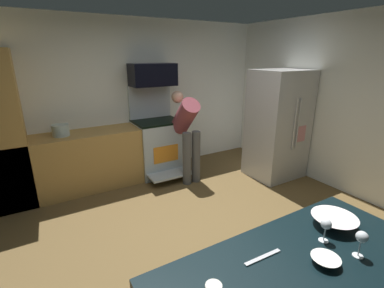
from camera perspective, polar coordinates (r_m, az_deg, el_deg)
The scene contains 14 objects.
ground_plane at distance 3.37m, azimuth 2.17°, elevation -18.95°, with size 5.20×4.80×0.02m, color brown.
wall_back at distance 4.87m, azimuth -12.81°, elevation 9.23°, with size 5.20×0.12×2.60m, color white.
wall_right at distance 4.65m, azimuth 30.03°, elevation 6.84°, with size 0.12×4.80×2.60m, color white.
lower_cabinet_run at distance 4.55m, azimuth -21.43°, elevation -3.35°, with size 2.40×0.60×0.90m, color #B88945.
oven_range at distance 4.82m, azimuth -7.13°, elevation -0.21°, with size 0.76×0.96×1.52m.
microwave at distance 4.68m, azimuth -8.19°, elevation 14.12°, with size 0.74×0.38×0.36m, color black.
refrigerator at distance 4.81m, azimuth 17.42°, elevation 3.83°, with size 0.86×0.75×1.80m.
person_cook at distance 4.41m, azimuth -1.12°, elevation 3.08°, with size 0.31×0.67×1.46m.
mixing_bowl_large at distance 2.17m, azimuth 27.47°, elevation -14.10°, with size 0.30×0.30×0.07m, color white.
mixing_bowl_small at distance 1.83m, azimuth 26.04°, elevation -21.01°, with size 0.16×0.16×0.04m, color white.
wine_glass_near at distance 1.95m, azimuth 26.17°, elevation -15.01°, with size 0.07×0.07×0.16m.
wine_glass_far at distance 1.91m, azimuth 31.90°, elevation -16.38°, with size 0.07×0.07×0.17m.
knife_paring at distance 1.76m, azimuth 14.54°, elevation -21.90°, with size 0.26×0.02×0.01m, color #B7BABF.
stock_pot at distance 4.37m, azimuth -25.73°, elevation 2.60°, with size 0.23×0.23×0.17m, color #AEC3BF.
Camera 1 is at (-1.46, -2.25, 2.02)m, focal length 25.57 mm.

